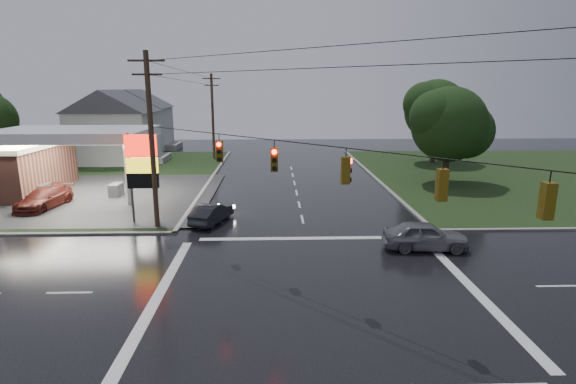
{
  "coord_description": "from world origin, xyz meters",
  "views": [
    {
      "loc": [
        -1.9,
        -18.56,
        8.83
      ],
      "look_at": [
        -1.13,
        6.44,
        3.0
      ],
      "focal_mm": 28.0,
      "sensor_mm": 36.0,
      "label": 1
    }
  ],
  "objects_px": {
    "car_pump": "(44,199)",
    "utility_pole_nw": "(152,139)",
    "house_near": "(115,126)",
    "tree_ne_far": "(437,111)",
    "tree_ne_near": "(451,124)",
    "house_far": "(136,119)",
    "utility_pole_n": "(213,115)",
    "car_north": "(212,213)",
    "car_crossing": "(425,236)",
    "pylon_sign": "(142,164)"
  },
  "relations": [
    {
      "from": "car_pump",
      "to": "utility_pole_nw",
      "type": "bearing_deg",
      "value": -18.92
    },
    {
      "from": "house_near",
      "to": "tree_ne_far",
      "type": "height_order",
      "value": "tree_ne_far"
    },
    {
      "from": "tree_ne_near",
      "to": "tree_ne_far",
      "type": "height_order",
      "value": "tree_ne_far"
    },
    {
      "from": "house_far",
      "to": "house_near",
      "type": "bearing_deg",
      "value": -85.24
    },
    {
      "from": "tree_ne_far",
      "to": "utility_pole_n",
      "type": "bearing_deg",
      "value": 171.45
    },
    {
      "from": "utility_pole_n",
      "to": "car_north",
      "type": "distance_m",
      "value": 28.24
    },
    {
      "from": "utility_pole_nw",
      "to": "car_crossing",
      "type": "relative_size",
      "value": 2.36
    },
    {
      "from": "pylon_sign",
      "to": "house_near",
      "type": "xyz_separation_m",
      "value": [
        -10.45,
        25.5,
        0.39
      ]
    },
    {
      "from": "utility_pole_n",
      "to": "house_near",
      "type": "xyz_separation_m",
      "value": [
        -11.45,
        -2.0,
        -1.06
      ]
    },
    {
      "from": "utility_pole_nw",
      "to": "utility_pole_n",
      "type": "xyz_separation_m",
      "value": [
        0.0,
        28.5,
        -0.25
      ]
    },
    {
      "from": "pylon_sign",
      "to": "utility_pole_nw",
      "type": "xyz_separation_m",
      "value": [
        1.0,
        -1.0,
        1.71
      ]
    },
    {
      "from": "house_far",
      "to": "car_crossing",
      "type": "distance_m",
      "value": 51.71
    },
    {
      "from": "utility_pole_nw",
      "to": "house_near",
      "type": "bearing_deg",
      "value": 113.37
    },
    {
      "from": "tree_ne_far",
      "to": "car_north",
      "type": "distance_m",
      "value": 33.6
    },
    {
      "from": "utility_pole_n",
      "to": "tree_ne_near",
      "type": "xyz_separation_m",
      "value": [
        23.64,
        -16.01,
        0.09
      ]
    },
    {
      "from": "pylon_sign",
      "to": "utility_pole_n",
      "type": "height_order",
      "value": "utility_pole_n"
    },
    {
      "from": "utility_pole_nw",
      "to": "tree_ne_far",
      "type": "bearing_deg",
      "value": 42.59
    },
    {
      "from": "tree_ne_far",
      "to": "utility_pole_nw",
      "type": "bearing_deg",
      "value": -137.41
    },
    {
      "from": "pylon_sign",
      "to": "house_far",
      "type": "height_order",
      "value": "house_far"
    },
    {
      "from": "tree_ne_near",
      "to": "car_pump",
      "type": "relative_size",
      "value": 1.72
    },
    {
      "from": "utility_pole_n",
      "to": "house_far",
      "type": "relative_size",
      "value": 0.95
    },
    {
      "from": "tree_ne_far",
      "to": "car_north",
      "type": "xyz_separation_m",
      "value": [
        -23.25,
        -23.61,
        -5.51
      ]
    },
    {
      "from": "pylon_sign",
      "to": "house_far",
      "type": "distance_m",
      "value": 39.21
    },
    {
      "from": "car_north",
      "to": "car_pump",
      "type": "relative_size",
      "value": 0.77
    },
    {
      "from": "car_north",
      "to": "car_pump",
      "type": "xyz_separation_m",
      "value": [
        -13.01,
        4.08,
        0.09
      ]
    },
    {
      "from": "utility_pole_nw",
      "to": "car_pump",
      "type": "xyz_separation_m",
      "value": [
        -9.61,
        4.96,
        -4.96
      ]
    },
    {
      "from": "pylon_sign",
      "to": "car_crossing",
      "type": "distance_m",
      "value": 18.15
    },
    {
      "from": "utility_pole_n",
      "to": "utility_pole_nw",
      "type": "bearing_deg",
      "value": -90.0
    },
    {
      "from": "house_near",
      "to": "tree_ne_near",
      "type": "height_order",
      "value": "tree_ne_near"
    },
    {
      "from": "tree_ne_near",
      "to": "car_crossing",
      "type": "xyz_separation_m",
      "value": [
        -7.66,
        -17.04,
        -4.77
      ]
    },
    {
      "from": "car_pump",
      "to": "pylon_sign",
      "type": "bearing_deg",
      "value": -16.32
    },
    {
      "from": "pylon_sign",
      "to": "tree_ne_far",
      "type": "height_order",
      "value": "tree_ne_far"
    },
    {
      "from": "house_near",
      "to": "car_north",
      "type": "relative_size",
      "value": 2.74
    },
    {
      "from": "utility_pole_n",
      "to": "car_north",
      "type": "relative_size",
      "value": 2.6
    },
    {
      "from": "utility_pole_nw",
      "to": "car_crossing",
      "type": "xyz_separation_m",
      "value": [
        15.98,
        -4.54,
        -4.93
      ]
    },
    {
      "from": "house_near",
      "to": "car_crossing",
      "type": "distance_m",
      "value": 41.58
    },
    {
      "from": "tree_ne_near",
      "to": "car_crossing",
      "type": "relative_size",
      "value": 1.93
    },
    {
      "from": "pylon_sign",
      "to": "car_north",
      "type": "height_order",
      "value": "pylon_sign"
    },
    {
      "from": "utility_pole_nw",
      "to": "tree_ne_far",
      "type": "distance_m",
      "value": 36.2
    },
    {
      "from": "car_north",
      "to": "utility_pole_nw",
      "type": "bearing_deg",
      "value": 34.01
    },
    {
      "from": "tree_ne_near",
      "to": "car_north",
      "type": "height_order",
      "value": "tree_ne_near"
    },
    {
      "from": "house_far",
      "to": "car_pump",
      "type": "bearing_deg",
      "value": -85.17
    },
    {
      "from": "tree_ne_near",
      "to": "car_pump",
      "type": "height_order",
      "value": "tree_ne_near"
    },
    {
      "from": "pylon_sign",
      "to": "tree_ne_far",
      "type": "xyz_separation_m",
      "value": [
        27.65,
        23.49,
        2.17
      ]
    },
    {
      "from": "utility_pole_n",
      "to": "tree_ne_near",
      "type": "distance_m",
      "value": 28.55
    },
    {
      "from": "house_far",
      "to": "tree_ne_far",
      "type": "distance_m",
      "value": 41.57
    },
    {
      "from": "house_far",
      "to": "car_crossing",
      "type": "xyz_separation_m",
      "value": [
        28.43,
        -43.04,
        -3.61
      ]
    },
    {
      "from": "car_pump",
      "to": "house_far",
      "type": "bearing_deg",
      "value": 103.2
    },
    {
      "from": "house_far",
      "to": "pylon_sign",
      "type": "bearing_deg",
      "value": -73.02
    },
    {
      "from": "utility_pole_nw",
      "to": "house_far",
      "type": "relative_size",
      "value": 1.0
    }
  ]
}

